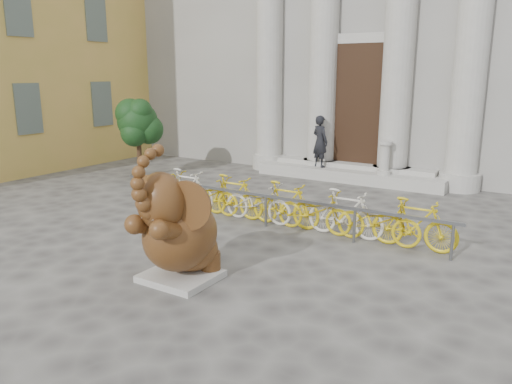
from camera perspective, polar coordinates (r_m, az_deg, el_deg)
The scene contains 8 objects.
ground at distance 8.42m, azimuth -13.81°, elevation -10.17°, with size 80.00×80.00×0.00m, color #474442.
classical_building at distance 21.18m, azimuth 17.19°, elevation 20.15°, with size 22.00×10.70×12.00m.
entrance_steps at distance 16.06m, azimuth 10.65°, elevation 1.98°, with size 6.00×1.20×0.36m, color #A8A59E.
elephant_statue at distance 8.12m, azimuth -8.92°, elevation -4.54°, with size 1.53×1.68×2.28m.
bike_rack at distance 11.16m, azimuth 1.72°, elevation -1.15°, with size 8.21×0.53×1.00m.
tree at distance 16.51m, azimuth -13.34°, elevation 7.72°, with size 1.46×1.33×2.53m.
pedestrian at distance 16.11m, azimuth 7.33°, elevation 5.76°, with size 0.60×0.39×1.65m, color black.
balustrade_post at distance 15.29m, azimuth 14.46°, elevation 3.65°, with size 0.41×0.41×1.00m.
Camera 1 is at (5.61, -5.32, 3.32)m, focal length 35.00 mm.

